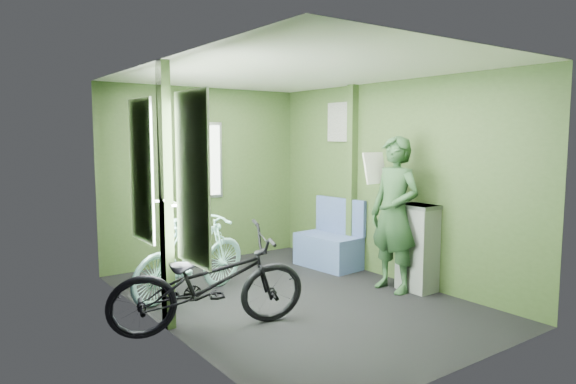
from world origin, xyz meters
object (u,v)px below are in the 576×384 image
at_px(waste_box, 418,248).
at_px(bench_seat, 329,247).
at_px(bicycle_black, 211,332).
at_px(bicycle_mint, 193,297).
at_px(passenger, 394,214).

relative_size(waste_box, bench_seat, 1.08).
distance_m(waste_box, bench_seat, 1.35).
relative_size(bicycle_black, bench_seat, 1.94).
relative_size(bicycle_black, bicycle_mint, 1.16).
xyz_separation_m(bicycle_black, bicycle_mint, (0.30, 0.97, 0.00)).
xyz_separation_m(bicycle_mint, passenger, (1.88, -1.04, 0.84)).
xyz_separation_m(bicycle_mint, waste_box, (2.08, -1.20, 0.47)).
xyz_separation_m(waste_box, bench_seat, (-0.12, 1.33, -0.21)).
bearing_deg(bench_seat, passenger, -99.76).
bearing_deg(bicycle_black, passenger, -77.41).
height_order(bicycle_black, bicycle_mint, bicycle_black).
height_order(bicycle_mint, waste_box, waste_box).
xyz_separation_m(bicycle_black, waste_box, (2.38, -0.23, 0.47)).
bearing_deg(passenger, waste_box, 51.67).
bearing_deg(waste_box, passenger, 143.08).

